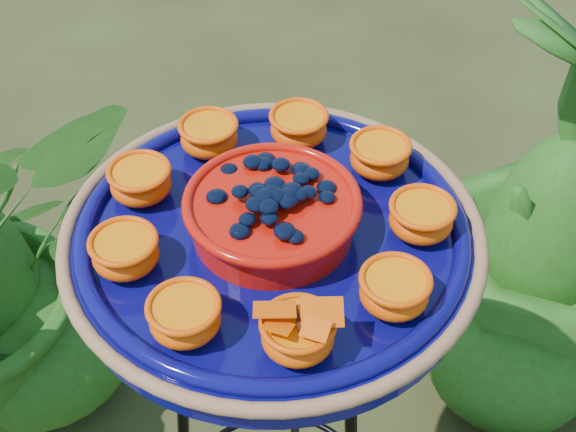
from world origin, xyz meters
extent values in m
torus|color=black|center=(-0.01, 0.05, 0.91)|extent=(0.29, 0.29, 0.02)
cylinder|color=black|center=(0.00, 0.20, 0.46)|extent=(0.03, 0.09, 0.91)
cylinder|color=#080756|center=(-0.01, 0.05, 0.95)|extent=(0.52, 0.52, 0.04)
torus|color=#A06B48|center=(-0.01, 0.05, 0.96)|extent=(0.49, 0.49, 0.02)
torus|color=#080756|center=(-0.01, 0.05, 0.97)|extent=(0.45, 0.45, 0.02)
cylinder|color=#BA1006|center=(-0.01, 0.05, 0.99)|extent=(0.20, 0.20, 0.05)
torus|color=#BA1006|center=(-0.01, 0.05, 1.01)|extent=(0.20, 0.20, 0.01)
ellipsoid|color=black|center=(-0.01, 0.05, 1.02)|extent=(0.16, 0.16, 0.03)
ellipsoid|color=#E75D02|center=(0.15, 0.06, 0.98)|extent=(0.07, 0.07, 0.04)
cylinder|color=orange|center=(0.15, 0.06, 1.00)|extent=(0.07, 0.07, 0.01)
ellipsoid|color=#E75D02|center=(0.11, 0.16, 0.98)|extent=(0.07, 0.07, 0.04)
cylinder|color=orange|center=(0.11, 0.16, 1.00)|extent=(0.07, 0.07, 0.01)
ellipsoid|color=#E75D02|center=(0.00, 0.21, 0.98)|extent=(0.07, 0.07, 0.04)
cylinder|color=orange|center=(0.00, 0.21, 1.00)|extent=(0.07, 0.07, 0.01)
ellipsoid|color=#E75D02|center=(-0.11, 0.19, 0.98)|extent=(0.07, 0.07, 0.04)
cylinder|color=orange|center=(-0.11, 0.19, 1.00)|extent=(0.07, 0.07, 0.01)
ellipsoid|color=#E75D02|center=(-0.18, 0.10, 0.98)|extent=(0.07, 0.07, 0.04)
cylinder|color=orange|center=(-0.18, 0.10, 1.00)|extent=(0.07, 0.07, 0.01)
ellipsoid|color=#E75D02|center=(-0.17, -0.02, 0.98)|extent=(0.07, 0.07, 0.04)
cylinder|color=orange|center=(-0.17, -0.02, 1.00)|extent=(0.07, 0.07, 0.01)
ellipsoid|color=#E75D02|center=(-0.09, -0.10, 0.98)|extent=(0.07, 0.07, 0.04)
cylinder|color=orange|center=(-0.09, -0.10, 1.00)|extent=(0.07, 0.07, 0.01)
ellipsoid|color=#E75D02|center=(0.02, -0.12, 0.98)|extent=(0.07, 0.07, 0.04)
cylinder|color=orange|center=(0.02, -0.12, 1.00)|extent=(0.07, 0.07, 0.01)
ellipsoid|color=#E75D02|center=(0.12, -0.05, 0.98)|extent=(0.07, 0.07, 0.04)
cylinder|color=orange|center=(0.12, -0.05, 1.00)|extent=(0.07, 0.07, 0.01)
cylinder|color=black|center=(0.02, -0.12, 1.01)|extent=(0.01, 0.03, 0.00)
cube|color=#FF6605|center=(0.00, -0.11, 1.02)|extent=(0.04, 0.03, 0.01)
cube|color=#FF6605|center=(0.05, -0.11, 1.02)|extent=(0.04, 0.03, 0.01)
imported|color=#244913|center=(0.53, 0.66, 0.46)|extent=(0.62, 0.62, 0.93)
camera|label=1|loc=(0.05, -0.60, 1.62)|focal=50.00mm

